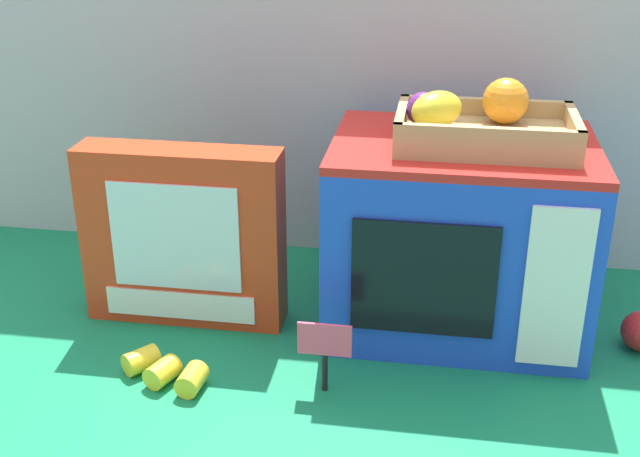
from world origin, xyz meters
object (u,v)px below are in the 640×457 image
object	(u,v)px
toy_microwave	(458,235)
price_sign	(325,347)
food_groups_crate	(479,125)
loose_toy_banana	(165,370)
cookie_set_box	(183,236)

from	to	relation	value
toy_microwave	price_sign	size ratio (longest dim) A/B	3.66
toy_microwave	food_groups_crate	bearing A→B (deg)	-24.92
price_sign	loose_toy_banana	world-z (taller)	price_sign
food_groups_crate	loose_toy_banana	size ratio (longest dim) A/B	1.91
food_groups_crate	loose_toy_banana	bearing A→B (deg)	-150.95
cookie_set_box	price_sign	bearing A→B (deg)	-34.00
loose_toy_banana	cookie_set_box	bearing A→B (deg)	97.32
toy_microwave	cookie_set_box	bearing A→B (deg)	-172.17
cookie_set_box	loose_toy_banana	size ratio (longest dim) A/B	2.34
toy_microwave	food_groups_crate	xyz separation A→B (m)	(0.02, -0.01, 0.17)
cookie_set_box	loose_toy_banana	world-z (taller)	cookie_set_box
toy_microwave	price_sign	world-z (taller)	toy_microwave
cookie_set_box	food_groups_crate	bearing A→B (deg)	6.51
food_groups_crate	price_sign	size ratio (longest dim) A/B	2.41
price_sign	loose_toy_banana	xyz separation A→B (m)	(-0.21, -0.01, -0.05)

